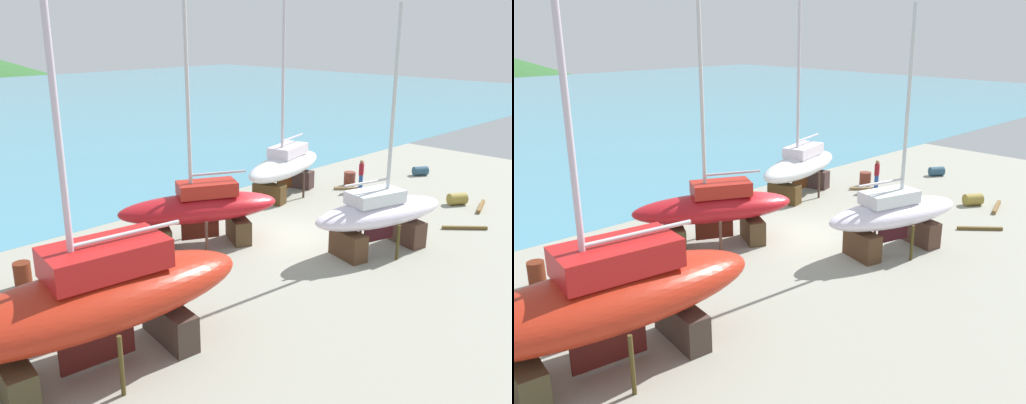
# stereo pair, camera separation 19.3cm
# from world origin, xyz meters

# --- Properties ---
(ground_plane) EXTENTS (44.37, 44.37, 0.00)m
(ground_plane) POSITION_xyz_m (0.00, -4.20, 0.00)
(ground_plane) COLOR gray
(sailboat_mid_port) EXTENTS (7.16, 3.79, 12.40)m
(sailboat_mid_port) POSITION_xyz_m (4.85, 4.30, 1.62)
(sailboat_mid_port) COLOR #4D371A
(sailboat_mid_port) RESTS_ON ground
(sailboat_large_starboard) EXTENTS (6.57, 3.61, 9.64)m
(sailboat_large_starboard) POSITION_xyz_m (1.68, -3.78, 1.58)
(sailboat_large_starboard) COLOR #4E3528
(sailboat_large_starboard) RESTS_ON ground
(sailboat_small_center) EXTENTS (8.99, 3.85, 13.39)m
(sailboat_small_center) POSITION_xyz_m (-10.62, -3.12, 2.01)
(sailboat_small_center) COLOR #433A24
(sailboat_small_center) RESTS_ON ground
(sailboat_far_slipway) EXTENTS (6.90, 4.83, 9.83)m
(sailboat_far_slipway) POSITION_xyz_m (-3.12, 1.76, 1.62)
(sailboat_far_slipway) COLOR #493D23
(sailboat_far_slipway) RESTS_ON ground
(worker) EXTENTS (0.50, 0.42, 1.73)m
(worker) POSITION_xyz_m (8.54, 1.87, 0.90)
(worker) COLOR navy
(worker) RESTS_ON ground
(barrel_rust_mid) EXTENTS (0.62, 0.62, 0.84)m
(barrel_rust_mid) POSITION_xyz_m (-6.83, 1.80, 0.42)
(barrel_rust_mid) COLOR brown
(barrel_rust_mid) RESTS_ON ground
(barrel_tar_black) EXTENTS (0.88, 0.88, 0.81)m
(barrel_tar_black) POSITION_xyz_m (8.83, 2.85, 0.41)
(barrel_tar_black) COLOR brown
(barrel_tar_black) RESTS_ON ground
(barrel_ochre) EXTENTS (1.04, 0.94, 0.55)m
(barrel_ochre) POSITION_xyz_m (13.89, 1.16, 0.28)
(barrel_ochre) COLOR #2A4C63
(barrel_ochre) RESTS_ON ground
(barrel_tipped_left) EXTENTS (0.82, 0.82, 0.94)m
(barrel_tipped_left) POSITION_xyz_m (-10.11, 3.06, 0.47)
(barrel_tipped_left) COLOR #5F2312
(barrel_tipped_left) RESTS_ON ground
(barrel_rust_far) EXTENTS (1.09, 0.99, 0.61)m
(barrel_rust_far) POSITION_xyz_m (9.86, -3.23, 0.30)
(barrel_rust_far) COLOR olive
(barrel_rust_far) RESTS_ON ground
(timber_plank_far) EXTENTS (2.00, 0.77, 0.19)m
(timber_plank_far) POSITION_xyz_m (10.12, -4.38, 0.09)
(timber_plank_far) COLOR brown
(timber_plank_far) RESTS_ON ground
(timber_plank_near) EXTENTS (1.49, 1.58, 0.14)m
(timber_plank_near) POSITION_xyz_m (6.61, -5.20, 0.07)
(timber_plank_near) COLOR brown
(timber_plank_near) RESTS_ON ground
(timber_long_fore) EXTENTS (1.19, 1.27, 0.14)m
(timber_long_fore) POSITION_xyz_m (8.08, 2.38, 0.07)
(timber_long_fore) COLOR olive
(timber_long_fore) RESTS_ON ground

